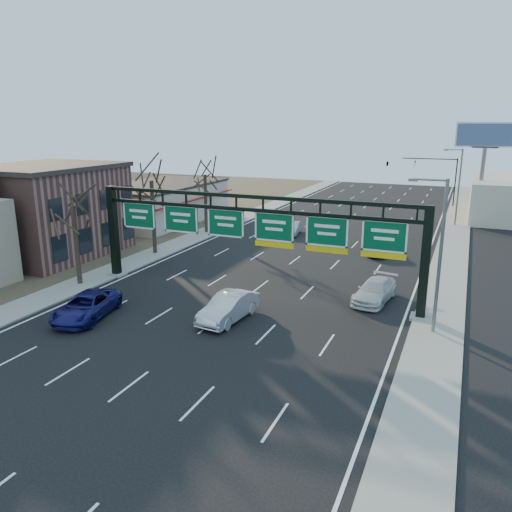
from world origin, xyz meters
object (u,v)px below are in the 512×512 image
at_px(car_blue_suv, 86,306).
at_px(car_white_wagon, 375,291).
at_px(sign_gantry, 252,232).
at_px(car_silver_sedan, 229,307).

distance_m(car_blue_suv, car_white_wagon, 19.10).
relative_size(sign_gantry, car_blue_suv, 4.44).
distance_m(car_silver_sedan, car_white_wagon, 10.46).
xyz_separation_m(sign_gantry, car_white_wagon, (8.30, 2.14, -3.89)).
height_order(sign_gantry, car_silver_sedan, sign_gantry).
relative_size(car_silver_sedan, car_white_wagon, 0.99).
xyz_separation_m(car_blue_suv, car_white_wagon, (16.14, 10.20, -0.03)).
bearing_deg(car_blue_suv, car_silver_sedan, 8.89).
relative_size(car_blue_suv, car_white_wagon, 1.09).
xyz_separation_m(sign_gantry, car_blue_suv, (-7.84, -8.06, -3.86)).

